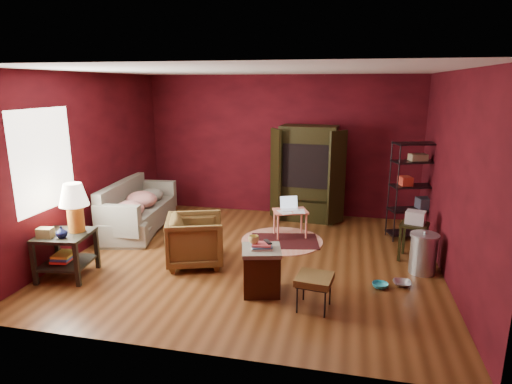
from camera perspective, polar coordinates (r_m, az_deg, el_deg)
room at (r=6.30m, az=-0.78°, el=3.11°), size 5.54×5.04×2.84m
sofa at (r=8.12m, az=-15.62°, el=-2.16°), size 1.03×2.13×0.80m
armchair at (r=6.41m, az=-8.08°, el=-6.07°), size 0.97×1.00×0.82m
pet_bowl_steel at (r=6.11m, az=18.95°, el=-10.69°), size 0.24×0.06×0.24m
pet_bowl_turquoise at (r=5.97m, az=16.27°, el=-11.26°), size 0.22×0.14×0.21m
vase at (r=6.25m, az=-24.50°, el=-4.90°), size 0.20×0.21×0.15m
mug at (r=5.39m, az=-0.31°, el=-6.23°), size 0.16×0.14×0.13m
side_table at (r=6.40m, az=-23.59°, el=-3.61°), size 0.74×0.74×1.31m
sofa_cushions at (r=8.07m, az=-15.68°, el=-2.24°), size 0.95×2.03×0.82m
hamper at (r=5.55m, az=0.73°, el=-10.29°), size 0.59×0.59×0.69m
footstool at (r=5.19m, az=7.79°, el=-11.61°), size 0.46×0.46×0.42m
rug_round at (r=7.40m, az=3.48°, el=-6.46°), size 1.55×1.55×0.01m
rug_oriental at (r=7.35m, az=3.80°, el=-6.53°), size 1.26×0.96×0.01m
laptop_desk at (r=7.46m, az=4.58°, el=-2.82°), size 0.67×0.59×0.71m
tv_armoire at (r=8.35m, az=6.91°, el=2.69°), size 1.46×0.83×1.85m
wire_shelving at (r=7.77m, az=20.54°, el=0.68°), size 0.89×0.59×1.68m
small_stand at (r=6.87m, az=20.41°, el=-3.97°), size 0.48×0.48×0.77m
trash_can at (r=6.54m, az=21.40°, el=-7.61°), size 0.52×0.52×0.63m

